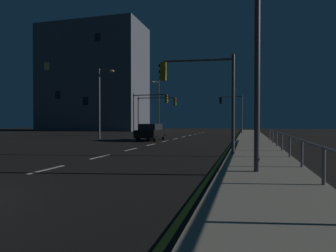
# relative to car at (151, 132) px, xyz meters

# --- Properties ---
(ground_plane) EXTENTS (112.00, 112.00, 0.00)m
(ground_plane) POSITION_rel_car_xyz_m (1.51, -4.17, -0.82)
(ground_plane) COLOR black
(ground_plane) RESTS_ON ground
(sidewalk_right) EXTENTS (2.96, 77.00, 0.14)m
(sidewalk_right) POSITION_rel_car_xyz_m (9.18, -4.17, -0.75)
(sidewalk_right) COLOR #9E937F
(sidewalk_right) RESTS_ON ground
(lane_markings_center) EXTENTS (0.14, 50.00, 0.01)m
(lane_markings_center) POSITION_rel_car_xyz_m (1.51, -0.67, -0.82)
(lane_markings_center) COLOR silver
(lane_markings_center) RESTS_ON ground
(lane_edge_line) EXTENTS (0.14, 53.00, 0.01)m
(lane_edge_line) POSITION_rel_car_xyz_m (7.45, 0.83, -0.82)
(lane_edge_line) COLOR gold
(lane_edge_line) RESTS_ON ground
(car) EXTENTS (1.87, 4.42, 1.57)m
(car) POSITION_rel_car_xyz_m (0.00, 0.00, 0.00)
(car) COLOR black
(car) RESTS_ON ground
(traffic_light_overhead_east) EXTENTS (3.23, 0.62, 5.39)m
(traffic_light_overhead_east) POSITION_rel_car_xyz_m (6.59, 16.04, 3.08)
(traffic_light_overhead_east) COLOR #4C4C51
(traffic_light_overhead_east) RESTS_ON sidewalk_right
(traffic_light_mid_left) EXTENTS (4.61, 0.54, 5.26)m
(traffic_light_mid_left) POSITION_rel_car_xyz_m (-2.89, 7.75, 2.92)
(traffic_light_mid_left) COLOR #4C4C51
(traffic_light_mid_left) RESTS_ON ground
(traffic_light_near_left) EXTENTS (3.89, 0.66, 5.02)m
(traffic_light_near_left) POSITION_rel_car_xyz_m (6.23, -10.93, 2.87)
(traffic_light_near_left) COLOR #38383D
(traffic_light_near_left) RESTS_ON sidewalk_right
(traffic_light_far_left) EXTENTS (5.22, 0.41, 5.10)m
(traffic_light_far_left) POSITION_rel_car_xyz_m (-2.83, 10.25, 2.85)
(traffic_light_far_left) COLOR #4C4C51
(traffic_light_far_left) RESTS_ON ground
(street_lamp_corner) EXTENTS (0.95, 1.70, 7.86)m
(street_lamp_corner) POSITION_rel_car_xyz_m (9.02, -16.17, 3.99)
(street_lamp_corner) COLOR #38383D
(street_lamp_corner) RESTS_ON sidewalk_right
(street_lamp_mid_block) EXTENTS (1.09, 1.28, 8.30)m
(street_lamp_mid_block) POSITION_rel_car_xyz_m (-5.24, 19.04, 4.05)
(street_lamp_mid_block) COLOR #2D3033
(street_lamp_mid_block) RESTS_ON ground
(street_lamp_across_street) EXTENTS (1.62, 0.52, 7.07)m
(street_lamp_across_street) POSITION_rel_car_xyz_m (-5.47, 0.71, 3.41)
(street_lamp_across_street) COLOR #4C4C51
(street_lamp_across_street) RESTS_ON ground
(barrier_fence) EXTENTS (0.09, 24.51, 0.98)m
(barrier_fence) POSITION_rel_car_xyz_m (10.51, -11.46, 0.06)
(barrier_fence) COLOR #59595E
(barrier_fence) RESTS_ON sidewalk_right
(building_distant) EXTENTS (20.80, 10.46, 21.22)m
(building_distant) POSITION_rel_car_xyz_m (-21.81, 28.11, 9.79)
(building_distant) COLOR #4C515B
(building_distant) RESTS_ON ground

